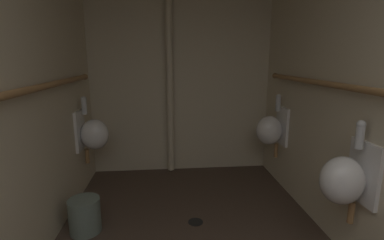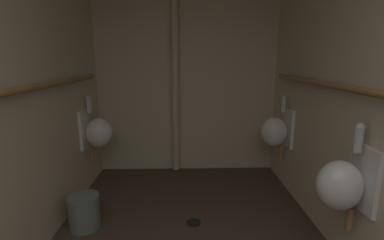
# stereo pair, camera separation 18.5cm
# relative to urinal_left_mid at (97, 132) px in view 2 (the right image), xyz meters

# --- Properties ---
(wall_back) EXTENTS (2.45, 0.06, 2.71)m
(wall_back) POSITION_rel_urinal_left_mid_xyz_m (1.02, 0.61, 0.67)
(wall_back) COLOR beige
(wall_back) RESTS_ON ground
(urinal_left_mid) EXTENTS (0.32, 0.30, 0.76)m
(urinal_left_mid) POSITION_rel_urinal_left_mid_xyz_m (0.00, 0.00, 0.00)
(urinal_left_mid) COLOR white
(urinal_right_mid) EXTENTS (0.32, 0.30, 0.76)m
(urinal_right_mid) POSITION_rel_urinal_left_mid_xyz_m (2.04, -1.41, 0.00)
(urinal_right_mid) COLOR white
(urinal_right_far) EXTENTS (0.32, 0.30, 0.76)m
(urinal_right_far) POSITION_rel_urinal_left_mid_xyz_m (2.04, -0.01, 0.00)
(urinal_right_far) COLOR white
(supply_pipe_left) EXTENTS (0.06, 3.35, 0.06)m
(supply_pipe_left) POSITION_rel_urinal_left_mid_xyz_m (-0.09, -1.44, 0.61)
(supply_pipe_left) COLOR #9E7042
(supply_pipe_right) EXTENTS (0.06, 3.33, 0.06)m
(supply_pipe_right) POSITION_rel_urinal_left_mid_xyz_m (2.12, -1.44, 0.61)
(supply_pipe_right) COLOR #9E7042
(standpipe_back_wall) EXTENTS (0.09, 0.09, 2.66)m
(standpipe_back_wall) POSITION_rel_urinal_left_mid_xyz_m (0.87, 0.50, 0.67)
(standpipe_back_wall) COLOR beige
(standpipe_back_wall) RESTS_ON ground
(floor_drain) EXTENTS (0.14, 0.14, 0.01)m
(floor_drain) POSITION_rel_urinal_left_mid_xyz_m (1.07, -0.75, -0.68)
(floor_drain) COLOR black
(floor_drain) RESTS_ON ground
(waste_bin) EXTENTS (0.27, 0.27, 0.31)m
(waste_bin) POSITION_rel_urinal_left_mid_xyz_m (0.08, -0.79, -0.53)
(waste_bin) COLOR slate
(waste_bin) RESTS_ON ground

